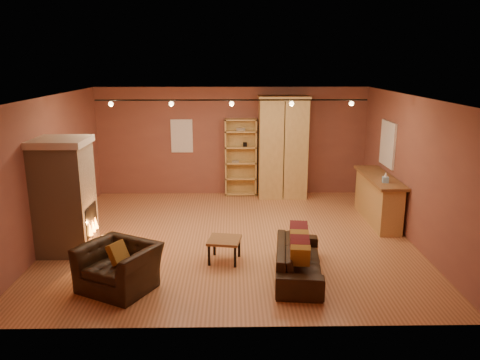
{
  "coord_description": "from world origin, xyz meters",
  "views": [
    {
      "loc": [
        0.01,
        -8.81,
        3.46
      ],
      "look_at": [
        0.16,
        0.2,
        1.14
      ],
      "focal_mm": 35.0,
      "sensor_mm": 36.0,
      "label": 1
    }
  ],
  "objects_px": {
    "fireplace": "(65,196)",
    "coffee_table": "(224,242)",
    "loveseat": "(299,254)",
    "armchair": "(118,260)",
    "bookcase": "(241,156)",
    "armoire": "(283,147)",
    "bar_counter": "(378,198)"
  },
  "relations": [
    {
      "from": "armoire",
      "to": "coffee_table",
      "type": "relative_size",
      "value": 4.13
    },
    {
      "from": "loveseat",
      "to": "armchair",
      "type": "height_order",
      "value": "armchair"
    },
    {
      "from": "fireplace",
      "to": "bookcase",
      "type": "distance_m",
      "value": 4.97
    },
    {
      "from": "coffee_table",
      "to": "loveseat",
      "type": "bearing_deg",
      "value": -26.13
    },
    {
      "from": "fireplace",
      "to": "bookcase",
      "type": "bearing_deg",
      "value": 48.87
    },
    {
      "from": "bookcase",
      "to": "armoire",
      "type": "relative_size",
      "value": 0.77
    },
    {
      "from": "fireplace",
      "to": "coffee_table",
      "type": "distance_m",
      "value": 3.03
    },
    {
      "from": "bookcase",
      "to": "loveseat",
      "type": "bearing_deg",
      "value": -79.91
    },
    {
      "from": "armoire",
      "to": "coffee_table",
      "type": "distance_m",
      "value": 4.39
    },
    {
      "from": "armoire",
      "to": "fireplace",
      "type": "bearing_deg",
      "value": -140.95
    },
    {
      "from": "fireplace",
      "to": "armoire",
      "type": "bearing_deg",
      "value": 39.05
    },
    {
      "from": "bar_counter",
      "to": "coffee_table",
      "type": "distance_m",
      "value": 3.94
    },
    {
      "from": "fireplace",
      "to": "bookcase",
      "type": "height_order",
      "value": "fireplace"
    },
    {
      "from": "armoire",
      "to": "bar_counter",
      "type": "distance_m",
      "value": 2.84
    },
    {
      "from": "armoire",
      "to": "loveseat",
      "type": "relative_size",
      "value": 1.37
    },
    {
      "from": "bar_counter",
      "to": "fireplace",
      "type": "bearing_deg",
      "value": -165.91
    },
    {
      "from": "fireplace",
      "to": "loveseat",
      "type": "xyz_separation_m",
      "value": [
        4.13,
        -1.12,
        -0.68
      ]
    },
    {
      "from": "bookcase",
      "to": "bar_counter",
      "type": "distance_m",
      "value": 3.72
    },
    {
      "from": "fireplace",
      "to": "coffee_table",
      "type": "height_order",
      "value": "fireplace"
    },
    {
      "from": "bookcase",
      "to": "armoire",
      "type": "distance_m",
      "value": 1.13
    },
    {
      "from": "bar_counter",
      "to": "loveseat",
      "type": "bearing_deg",
      "value": -128.11
    },
    {
      "from": "armchair",
      "to": "coffee_table",
      "type": "xyz_separation_m",
      "value": [
        1.62,
        1.0,
        -0.13
      ]
    },
    {
      "from": "coffee_table",
      "to": "armchair",
      "type": "bearing_deg",
      "value": -148.27
    },
    {
      "from": "bookcase",
      "to": "bar_counter",
      "type": "bearing_deg",
      "value": -36.21
    },
    {
      "from": "fireplace",
      "to": "armchair",
      "type": "bearing_deg",
      "value": -49.65
    },
    {
      "from": "loveseat",
      "to": "coffee_table",
      "type": "relative_size",
      "value": 3.02
    },
    {
      "from": "loveseat",
      "to": "armchair",
      "type": "xyz_separation_m",
      "value": [
        -2.85,
        -0.4,
        0.1
      ]
    },
    {
      "from": "armoire",
      "to": "loveseat",
      "type": "xyz_separation_m",
      "value": [
        -0.2,
        -4.64,
        -0.92
      ]
    },
    {
      "from": "fireplace",
      "to": "armoire",
      "type": "relative_size",
      "value": 0.81
    },
    {
      "from": "fireplace",
      "to": "bar_counter",
      "type": "distance_m",
      "value": 6.46
    },
    {
      "from": "fireplace",
      "to": "bookcase",
      "type": "xyz_separation_m",
      "value": [
        3.27,
        3.74,
        -0.04
      ]
    },
    {
      "from": "armchair",
      "to": "coffee_table",
      "type": "distance_m",
      "value": 1.9
    }
  ]
}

